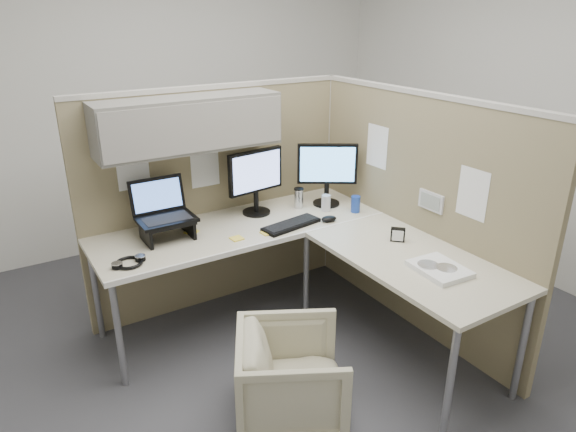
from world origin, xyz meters
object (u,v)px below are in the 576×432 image
office_chair (291,372)px  keyboard (291,225)px  desk (301,245)px  monitor_left (256,177)px

office_chair → keyboard: size_ratio=1.36×
desk → keyboard: size_ratio=4.71×
office_chair → keyboard: keyboard is taller
desk → monitor_left: monitor_left is taller
desk → keyboard: keyboard is taller
desk → office_chair: 0.87m
office_chair → monitor_left: bearing=7.6°
keyboard → monitor_left: bearing=94.5°
office_chair → monitor_left: monitor_left is taller
office_chair → keyboard: bearing=-4.0°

